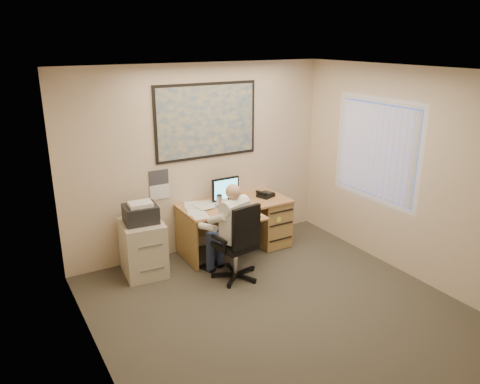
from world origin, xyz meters
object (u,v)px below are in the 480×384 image
desk (254,218)px  person (234,232)px  filing_cabinet (143,243)px  office_chair (237,257)px

desk → person: size_ratio=1.25×
person → filing_cabinet: bearing=125.5°
filing_cabinet → person: person is taller
office_chair → person: 0.34m
desk → person: (-0.74, -0.72, 0.20)m
desk → person: bearing=-136.0°
desk → office_chair: (-0.75, -0.80, -0.13)m
desk → person: person is taller
office_chair → person: (0.01, 0.08, 0.33)m
filing_cabinet → desk: bearing=5.9°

